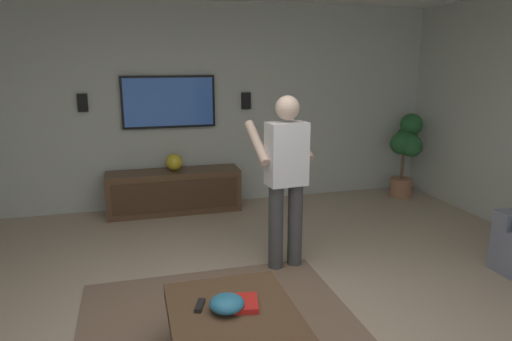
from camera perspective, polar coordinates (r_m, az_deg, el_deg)
The scene contains 13 objects.
wall_back_tv at distance 6.22m, azimuth -9.05°, elevation 7.83°, with size 0.10×7.22×2.67m, color #B2B7AD.
coffee_table at distance 3.07m, azimuth -2.71°, elevation -18.91°, with size 1.00×0.80×0.40m.
media_console at distance 6.08m, azimuth -10.12°, elevation -2.57°, with size 0.45×1.70×0.55m.
tv at distance 6.10m, azimuth -10.79°, elevation 8.37°, with size 0.05×1.20×0.67m.
person_standing at distance 4.25m, azimuth 3.69°, elevation -0.24°, with size 0.57×0.58×1.64m.
potted_plant_tall at distance 6.92m, azimuth 18.17°, elevation 2.81°, with size 0.51×0.50×1.20m.
bowl at distance 3.02m, azimuth -3.64°, elevation -16.17°, with size 0.22×0.22×0.10m, color teal.
remote_white at distance 3.05m, azimuth -2.63°, elevation -16.69°, with size 0.15×0.04×0.02m, color white.
remote_black at distance 3.09m, azimuth -7.00°, elevation -16.29°, with size 0.15×0.04×0.02m, color black.
book at distance 3.08m, azimuth -1.33°, elevation -16.15°, with size 0.22×0.16×0.04m, color red.
vase_round at distance 6.01m, azimuth -10.14°, elevation 1.03°, with size 0.22×0.22×0.22m, color gold.
wall_speaker_left at distance 6.29m, azimuth -1.25°, elevation 8.66°, with size 0.06×0.12×0.22m, color black.
wall_speaker_right at distance 6.12m, azimuth -20.74°, elevation 7.89°, with size 0.06×0.12×0.22m, color black.
Camera 1 is at (-2.78, 0.69, 1.95)m, focal length 32.19 mm.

